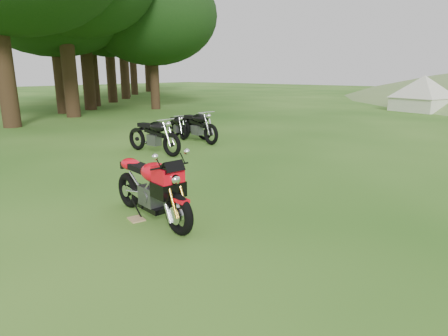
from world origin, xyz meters
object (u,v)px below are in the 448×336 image
Objects in this scene: sport_motorcycle at (151,183)px; vintage_moto_c at (189,125)px; vintage_moto_a at (153,135)px; tent_left at (423,92)px; vintage_moto_b at (197,125)px; plywood_board at (136,219)px; vintage_moto_d at (177,125)px.

sport_motorcycle reaches higher than vintage_moto_c.
vintage_moto_a is 18.08m from tent_left.
vintage_moto_c is 0.69× the size of tent_left.
vintage_moto_c is at bearing 165.43° from vintage_moto_b.
plywood_board is 6.81m from vintage_moto_b.
plywood_board is at bearing -60.04° from vintage_moto_c.
tent_left reaches higher than vintage_moto_d.
vintage_moto_d reaches higher than plywood_board.
vintage_moto_c is (-0.68, 0.31, -0.08)m from vintage_moto_b.
sport_motorcycle is at bearing -69.22° from tent_left.
vintage_moto_b reaches higher than vintage_moto_c.
tent_left reaches higher than sport_motorcycle.
vintage_moto_a is at bearing -75.82° from vintage_moto_c.
vintage_moto_c is (-1.02, 2.42, -0.07)m from vintage_moto_a.
sport_motorcycle is 7.54× the size of plywood_board.
vintage_moto_a is (-3.62, 3.40, 0.53)m from plywood_board.
sport_motorcycle is at bearing -41.32° from vintage_moto_a.
tent_left reaches higher than vintage_moto_b.
plywood_board is at bearing -44.25° from vintage_moto_b.
vintage_moto_b reaches higher than vintage_moto_a.
vintage_moto_a is 0.98× the size of vintage_moto_b.
vintage_moto_b is 16.06m from tent_left.
sport_motorcycle is 0.97× the size of vintage_moto_a.
vintage_moto_b is (-0.34, 2.11, 0.01)m from vintage_moto_a.
vintage_moto_d is at bearing 121.65° from vintage_moto_a.
vintage_moto_a is at bearing -33.94° from vintage_moto_d.
sport_motorcycle is 21.09m from tent_left.
vintage_moto_c is at bearing 111.77° from vintage_moto_a.
sport_motorcycle is 7.42m from vintage_moto_c.
vintage_moto_d is 16.18m from tent_left.
sport_motorcycle is 0.76× the size of tent_left.
plywood_board is at bearing -24.75° from vintage_moto_d.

